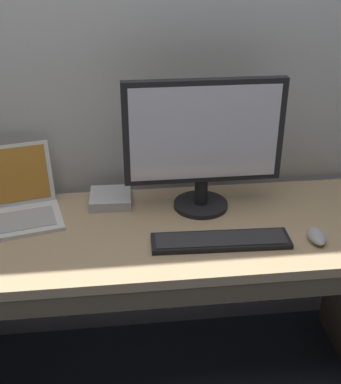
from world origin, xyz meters
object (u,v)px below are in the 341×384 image
Objects in this scene: external_monitor at (204,140)px; computer_mouse at (317,236)px; laptop_white at (13,203)px; external_drive_box at (111,198)px; wired_keyboard at (221,241)px.

computer_mouse is (0.35, -0.26, -0.26)m from external_monitor.
laptop_white is at bearing 177.77° from external_monitor.
computer_mouse is at bearing -36.98° from external_monitor.
external_drive_box is (0.35, 0.06, -0.04)m from laptop_white.
external_monitor is 1.21× the size of wired_keyboard.
wired_keyboard is at bearing 178.02° from computer_mouse.
external_monitor is at bearing -2.23° from laptop_white.
wired_keyboard is (0.02, -0.24, -0.26)m from external_monitor.
laptop_white reaches higher than external_drive_box.
wired_keyboard is 0.49m from external_drive_box.
external_drive_box is (-0.68, 0.35, -0.00)m from computer_mouse.
external_monitor reaches higher than wired_keyboard.
external_drive_box is (-0.34, 0.09, -0.26)m from external_monitor.
computer_mouse is (0.32, -0.02, 0.01)m from wired_keyboard.
computer_mouse is at bearing -3.88° from wired_keyboard.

